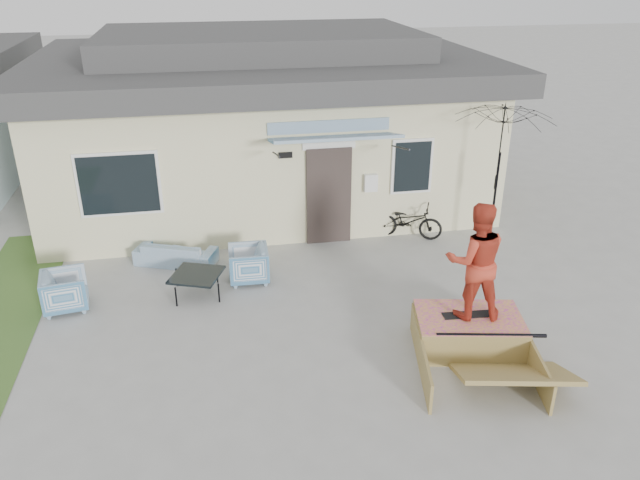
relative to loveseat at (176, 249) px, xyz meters
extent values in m
plane|color=#969591|center=(2.23, -4.01, -0.31)|extent=(90.00, 90.00, 0.00)
cube|color=beige|center=(2.23, 3.99, 1.19)|extent=(10.00, 7.00, 3.00)
cube|color=#363636|center=(2.23, 3.99, 2.94)|extent=(10.80, 7.80, 0.50)
cube|color=#363636|center=(2.23, 3.99, 3.49)|extent=(7.50, 4.50, 0.60)
cube|color=#372C28|center=(3.23, 0.45, 0.74)|extent=(0.95, 0.08, 2.10)
cube|color=white|center=(-0.97, 0.46, 1.29)|extent=(1.60, 0.06, 1.30)
cube|color=white|center=(5.03, 0.46, 1.29)|extent=(0.90, 0.06, 1.20)
cube|color=teal|center=(3.23, -0.06, 2.14)|extent=(2.50, 1.09, 0.29)
imported|color=teal|center=(0.00, 0.00, 0.00)|extent=(1.66, 1.04, 0.63)
imported|color=teal|center=(-1.87, -1.43, 0.07)|extent=(0.79, 0.83, 0.76)
imported|color=teal|center=(1.38, -0.99, 0.06)|extent=(0.71, 0.75, 0.75)
cube|color=black|center=(0.40, -1.35, -0.11)|extent=(1.09, 1.09, 0.41)
imported|color=black|center=(4.98, 0.34, 0.16)|extent=(1.57, 1.10, 0.95)
cylinder|color=black|center=(6.52, -0.50, 0.74)|extent=(0.05, 0.05, 2.10)
imported|color=black|center=(6.52, -0.50, 1.44)|extent=(2.37, 2.26, 0.90)
cube|color=black|center=(4.61, -3.83, 0.26)|extent=(0.86, 0.27, 0.05)
imported|color=#C03925|center=(4.61, -3.83, 1.22)|extent=(1.03, 0.87, 1.88)
camera|label=1|loc=(0.73, -11.62, 5.40)|focal=35.02mm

